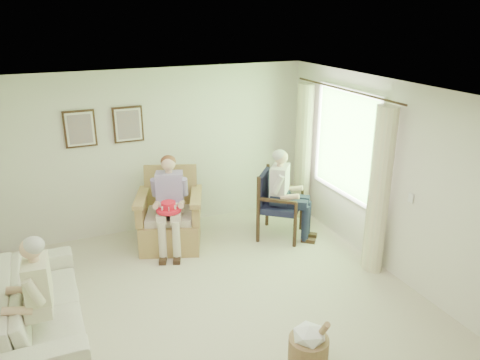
{
  "coord_description": "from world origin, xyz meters",
  "views": [
    {
      "loc": [
        -1.64,
        -4.33,
        3.43
      ],
      "look_at": [
        0.93,
        1.62,
        1.05
      ],
      "focal_mm": 35.0,
      "sensor_mm": 36.0,
      "label": 1
    }
  ],
  "objects_px": {
    "wicker_armchair": "(170,222)",
    "hatbox": "(309,345)",
    "person_wicker": "(171,197)",
    "person_dark": "(284,189)",
    "sofa": "(40,306)",
    "wood_armchair": "(278,200)",
    "red_hat": "(169,208)",
    "person_sofa": "(34,291)"
  },
  "relations": [
    {
      "from": "wicker_armchair",
      "to": "hatbox",
      "type": "relative_size",
      "value": 1.94
    },
    {
      "from": "person_sofa",
      "to": "hatbox",
      "type": "distance_m",
      "value": 2.83
    },
    {
      "from": "person_dark",
      "to": "hatbox",
      "type": "height_order",
      "value": "person_dark"
    },
    {
      "from": "wood_armchair",
      "to": "person_wicker",
      "type": "xyz_separation_m",
      "value": [
        -1.69,
        0.17,
        0.27
      ]
    },
    {
      "from": "wicker_armchair",
      "to": "wood_armchair",
      "type": "bearing_deg",
      "value": 9.28
    },
    {
      "from": "sofa",
      "to": "person_dark",
      "type": "relative_size",
      "value": 1.57
    },
    {
      "from": "wicker_armchair",
      "to": "sofa",
      "type": "distance_m",
      "value": 2.38
    },
    {
      "from": "sofa",
      "to": "person_dark",
      "type": "distance_m",
      "value": 3.74
    },
    {
      "from": "wicker_armchair",
      "to": "person_dark",
      "type": "height_order",
      "value": "person_dark"
    },
    {
      "from": "wicker_armchair",
      "to": "sofa",
      "type": "relative_size",
      "value": 0.53
    },
    {
      "from": "wicker_armchair",
      "to": "wood_armchair",
      "type": "distance_m",
      "value": 1.73
    },
    {
      "from": "wood_armchair",
      "to": "hatbox",
      "type": "distance_m",
      "value": 3.02
    },
    {
      "from": "wicker_armchair",
      "to": "person_wicker",
      "type": "xyz_separation_m",
      "value": [
        -0.0,
        -0.15,
        0.47
      ]
    },
    {
      "from": "person_dark",
      "to": "red_hat",
      "type": "relative_size",
      "value": 3.93
    },
    {
      "from": "wicker_armchair",
      "to": "wood_armchair",
      "type": "height_order",
      "value": "wicker_armchair"
    },
    {
      "from": "wicker_armchair",
      "to": "sofa",
      "type": "bearing_deg",
      "value": -122.62
    },
    {
      "from": "sofa",
      "to": "person_sofa",
      "type": "xyz_separation_m",
      "value": [
        -0.0,
        -0.39,
        0.42
      ]
    },
    {
      "from": "person_sofa",
      "to": "hatbox",
      "type": "xyz_separation_m",
      "value": [
        2.47,
        -1.28,
        -0.51
      ]
    },
    {
      "from": "person_wicker",
      "to": "hatbox",
      "type": "bearing_deg",
      "value": -58.75
    },
    {
      "from": "sofa",
      "to": "red_hat",
      "type": "xyz_separation_m",
      "value": [
        1.8,
        1.1,
        0.44
      ]
    },
    {
      "from": "wood_armchair",
      "to": "sofa",
      "type": "distance_m",
      "value": 3.76
    },
    {
      "from": "person_wicker",
      "to": "person_sofa",
      "type": "bearing_deg",
      "value": -118.39
    },
    {
      "from": "red_hat",
      "to": "person_wicker",
      "type": "bearing_deg",
      "value": 64.27
    },
    {
      "from": "person_dark",
      "to": "wood_armchair",
      "type": "bearing_deg",
      "value": 39.54
    },
    {
      "from": "sofa",
      "to": "wicker_armchair",
      "type": "bearing_deg",
      "value": -52.63
    },
    {
      "from": "wood_armchair",
      "to": "person_sofa",
      "type": "height_order",
      "value": "person_sofa"
    },
    {
      "from": "person_wicker",
      "to": "person_dark",
      "type": "bearing_deg",
      "value": 8.67
    },
    {
      "from": "wood_armchair",
      "to": "person_wicker",
      "type": "bearing_deg",
      "value": 123.91
    },
    {
      "from": "wood_armchair",
      "to": "person_wicker",
      "type": "height_order",
      "value": "person_wicker"
    },
    {
      "from": "wicker_armchair",
      "to": "red_hat",
      "type": "distance_m",
      "value": 0.52
    },
    {
      "from": "wood_armchair",
      "to": "hatbox",
      "type": "bearing_deg",
      "value": -162.07
    },
    {
      "from": "wicker_armchair",
      "to": "sofa",
      "type": "height_order",
      "value": "wicker_armchair"
    },
    {
      "from": "red_hat",
      "to": "hatbox",
      "type": "distance_m",
      "value": 2.9
    },
    {
      "from": "person_wicker",
      "to": "wicker_armchair",
      "type": "bearing_deg",
      "value": 110.01
    },
    {
      "from": "wicker_armchair",
      "to": "hatbox",
      "type": "distance_m",
      "value": 3.17
    },
    {
      "from": "person_sofa",
      "to": "red_hat",
      "type": "height_order",
      "value": "person_sofa"
    },
    {
      "from": "red_hat",
      "to": "person_sofa",
      "type": "bearing_deg",
      "value": -140.34
    },
    {
      "from": "person_wicker",
      "to": "hatbox",
      "type": "relative_size",
      "value": 2.34
    },
    {
      "from": "person_sofa",
      "to": "red_hat",
      "type": "distance_m",
      "value": 2.34
    },
    {
      "from": "person_wicker",
      "to": "wood_armchair",
      "type": "bearing_deg",
      "value": 14.37
    },
    {
      "from": "wood_armchair",
      "to": "hatbox",
      "type": "xyz_separation_m",
      "value": [
        -1.1,
        -2.79,
        -0.34
      ]
    },
    {
      "from": "wood_armchair",
      "to": "sofa",
      "type": "height_order",
      "value": "wood_armchair"
    }
  ]
}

